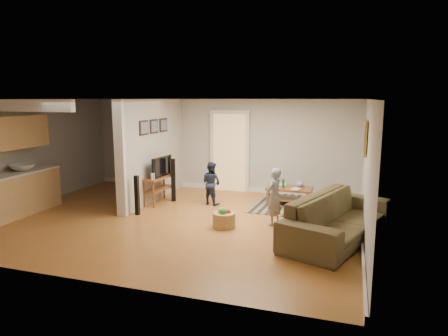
{
  "coord_description": "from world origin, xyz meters",
  "views": [
    {
      "loc": [
        3.45,
        -7.38,
        2.52
      ],
      "look_at": [
        0.98,
        0.33,
        1.1
      ],
      "focal_mm": 32.0,
      "sensor_mm": 36.0,
      "label": 1
    }
  ],
  "objects_px": {
    "tv_console": "(159,179)",
    "speaker_left": "(137,195)",
    "child": "(273,225)",
    "speaker_right": "(173,180)",
    "toddler": "(211,204)",
    "sofa": "(337,239)",
    "toy_basket": "(224,219)",
    "coffee_table": "(290,191)"
  },
  "relations": [
    {
      "from": "tv_console",
      "to": "child",
      "type": "height_order",
      "value": "tv_console"
    },
    {
      "from": "toy_basket",
      "to": "child",
      "type": "xyz_separation_m",
      "value": [
        0.9,
        0.46,
        -0.17
      ]
    },
    {
      "from": "toy_basket",
      "to": "toddler",
      "type": "bearing_deg",
      "value": 117.67
    },
    {
      "from": "sofa",
      "to": "toddler",
      "type": "height_order",
      "value": "toddler"
    },
    {
      "from": "speaker_left",
      "to": "toddler",
      "type": "relative_size",
      "value": 0.85
    },
    {
      "from": "speaker_right",
      "to": "toy_basket",
      "type": "bearing_deg",
      "value": -59.58
    },
    {
      "from": "speaker_left",
      "to": "speaker_right",
      "type": "height_order",
      "value": "speaker_right"
    },
    {
      "from": "sofa",
      "to": "child",
      "type": "distance_m",
      "value": 1.35
    },
    {
      "from": "coffee_table",
      "to": "speaker_right",
      "type": "distance_m",
      "value": 2.87
    },
    {
      "from": "sofa",
      "to": "speaker_left",
      "type": "bearing_deg",
      "value": 106.56
    },
    {
      "from": "sofa",
      "to": "speaker_left",
      "type": "distance_m",
      "value": 4.26
    },
    {
      "from": "speaker_right",
      "to": "toddler",
      "type": "relative_size",
      "value": 1.03
    },
    {
      "from": "tv_console",
      "to": "toddler",
      "type": "relative_size",
      "value": 1.05
    },
    {
      "from": "coffee_table",
      "to": "tv_console",
      "type": "bearing_deg",
      "value": -164.6
    },
    {
      "from": "speaker_left",
      "to": "toy_basket",
      "type": "xyz_separation_m",
      "value": [
        2.07,
        -0.24,
        -0.27
      ]
    },
    {
      "from": "speaker_right",
      "to": "sofa",
      "type": "bearing_deg",
      "value": -40.56
    },
    {
      "from": "sofa",
      "to": "tv_console",
      "type": "distance_m",
      "value": 4.48
    },
    {
      "from": "sofa",
      "to": "child",
      "type": "height_order",
      "value": "child"
    },
    {
      "from": "speaker_right",
      "to": "toddler",
      "type": "height_order",
      "value": "speaker_right"
    },
    {
      "from": "speaker_left",
      "to": "speaker_right",
      "type": "distance_m",
      "value": 1.35
    },
    {
      "from": "coffee_table",
      "to": "child",
      "type": "distance_m",
      "value": 1.71
    },
    {
      "from": "speaker_left",
      "to": "child",
      "type": "bearing_deg",
      "value": 3.68
    },
    {
      "from": "sofa",
      "to": "speaker_right",
      "type": "xyz_separation_m",
      "value": [
        -3.98,
        1.58,
        0.53
      ]
    },
    {
      "from": "speaker_right",
      "to": "child",
      "type": "distance_m",
      "value": 2.98
    },
    {
      "from": "speaker_left",
      "to": "speaker_right",
      "type": "bearing_deg",
      "value": 78.48
    },
    {
      "from": "tv_console",
      "to": "toy_basket",
      "type": "bearing_deg",
      "value": -27.34
    },
    {
      "from": "tv_console",
      "to": "toy_basket",
      "type": "xyz_separation_m",
      "value": [
        2.07,
        -1.3,
        -0.43
      ]
    },
    {
      "from": "sofa",
      "to": "toddler",
      "type": "bearing_deg",
      "value": 81.89
    },
    {
      "from": "tv_console",
      "to": "speaker_left",
      "type": "height_order",
      "value": "tv_console"
    },
    {
      "from": "toddler",
      "to": "coffee_table",
      "type": "bearing_deg",
      "value": -142.3
    },
    {
      "from": "tv_console",
      "to": "child",
      "type": "distance_m",
      "value": 3.15
    },
    {
      "from": "sofa",
      "to": "coffee_table",
      "type": "relative_size",
      "value": 2.51
    },
    {
      "from": "speaker_left",
      "to": "sofa",
      "type": "bearing_deg",
      "value": -4.14
    },
    {
      "from": "speaker_right",
      "to": "child",
      "type": "xyz_separation_m",
      "value": [
        2.72,
        -1.1,
        -0.53
      ]
    },
    {
      "from": "speaker_right",
      "to": "child",
      "type": "relative_size",
      "value": 0.92
    },
    {
      "from": "tv_console",
      "to": "speaker_right",
      "type": "bearing_deg",
      "value": 49.9
    },
    {
      "from": "child",
      "to": "sofa",
      "type": "bearing_deg",
      "value": 89.56
    },
    {
      "from": "coffee_table",
      "to": "child",
      "type": "height_order",
      "value": "coffee_table"
    },
    {
      "from": "tv_console",
      "to": "speaker_left",
      "type": "bearing_deg",
      "value": -84.98
    },
    {
      "from": "toddler",
      "to": "sofa",
      "type": "bearing_deg",
      "value": 172.38
    },
    {
      "from": "coffee_table",
      "to": "tv_console",
      "type": "height_order",
      "value": "tv_console"
    },
    {
      "from": "tv_console",
      "to": "toddler",
      "type": "xyz_separation_m",
      "value": [
        1.24,
        0.28,
        -0.6
      ]
    }
  ]
}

